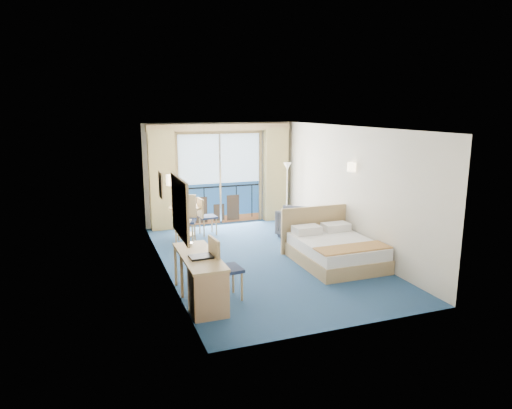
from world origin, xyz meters
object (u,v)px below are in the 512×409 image
armchair (293,222)px  table_chair_b (186,216)px  bed (334,250)px  desk (206,285)px  floor_lamp (287,178)px  round_table (186,214)px  nightstand (327,231)px  desk_chair (222,265)px  table_chair_a (205,214)px

armchair → table_chair_b: table_chair_b is taller
bed → desk: bearing=-156.6°
floor_lamp → table_chair_b: size_ratio=1.51×
desk → round_table: desk is taller
nightstand → desk_chair: (-3.11, -2.16, 0.29)m
desk_chair → floor_lamp: bearing=-40.8°
armchair → table_chair_a: bearing=-72.2°
nightstand → table_chair_b: size_ratio=0.56×
bed → floor_lamp: (0.39, 3.25, 0.98)m
desk → table_chair_a: bearing=76.4°
bed → desk_chair: bearing=-160.2°
floor_lamp → desk_chair: 5.21m
floor_lamp → table_chair_a: size_ratio=1.79×
nightstand → floor_lamp: bearing=92.8°
nightstand → desk: (-3.46, -2.50, 0.12)m
nightstand → desk_chair: size_ratio=0.58×
desk → round_table: size_ratio=2.05×
nightstand → table_chair_b: (-2.99, 1.29, 0.31)m
bed → desk_chair: (-2.62, -0.94, 0.32)m
armchair → table_chair_a: 2.19m
floor_lamp → table_chair_b: bearing=-165.6°
nightstand → armchair: bearing=113.7°
bed → desk_chair: 2.81m
table_chair_a → table_chair_b: (-0.56, -0.44, 0.10)m
bed → armchair: size_ratio=2.48×
nightstand → armchair: size_ratio=0.81×
nightstand → desk: desk is taller
floor_lamp → bed: bearing=-96.9°
round_table → desk: bearing=-97.5°
floor_lamp → desk_chair: size_ratio=1.57×
desk → nightstand: bearing=35.9°
desk_chair → table_chair_b: table_chair_b is taller
armchair → table_chair_b: size_ratio=0.69×
armchair → round_table: (-2.47, 0.92, 0.20)m
round_table → table_chair_b: bearing=-101.1°
bed → round_table: 3.90m
armchair → round_table: round_table is taller
floor_lamp → nightstand: bearing=-87.2°
desk → desk_chair: desk_chair is taller
desk → table_chair_a: (1.02, 4.23, 0.10)m
nightstand → desk_chair: bearing=-145.2°
bed → armchair: bed is taller
table_chair_b → armchair: bearing=12.1°
floor_lamp → table_chair_a: 2.47m
desk_chair → table_chair_a: bearing=-15.0°
bed → table_chair_b: 3.56m
round_table → table_chair_b: (-0.11, -0.56, 0.07)m
armchair → floor_lamp: bearing=-156.4°
round_table → table_chair_a: size_ratio=0.86×
desk_chair → nightstand: bearing=-60.4°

